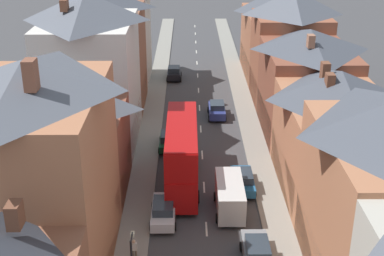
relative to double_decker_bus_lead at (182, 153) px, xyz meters
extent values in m
cube|color=gray|center=(-3.29, 13.34, -2.75)|extent=(2.20, 104.00, 0.14)
cube|color=gray|center=(6.91, 13.34, -2.75)|extent=(2.20, 104.00, 0.14)
cube|color=silver|center=(1.81, -6.66, -2.81)|extent=(0.14, 1.80, 0.01)
cube|color=silver|center=(1.81, -0.66, -2.81)|extent=(0.14, 1.80, 0.01)
cube|color=silver|center=(1.81, 5.34, -2.81)|extent=(0.14, 1.80, 0.01)
cube|color=silver|center=(1.81, 11.34, -2.81)|extent=(0.14, 1.80, 0.01)
cube|color=silver|center=(1.81, 17.34, -2.81)|extent=(0.14, 1.80, 0.01)
cube|color=silver|center=(1.81, 23.34, -2.81)|extent=(0.14, 1.80, 0.01)
cube|color=silver|center=(1.81, 29.34, -2.81)|extent=(0.14, 1.80, 0.01)
cube|color=silver|center=(1.81, 35.34, -2.81)|extent=(0.14, 1.80, 0.01)
cube|color=silver|center=(1.81, 41.34, -2.81)|extent=(0.14, 1.80, 0.01)
cube|color=silver|center=(1.81, 47.34, -2.81)|extent=(0.14, 1.80, 0.01)
cube|color=silver|center=(1.81, 53.34, -2.81)|extent=(0.14, 1.80, 0.01)
cube|color=silver|center=(1.81, 59.34, -2.81)|extent=(0.14, 1.80, 0.01)
cube|color=brown|center=(-6.96, -19.06, 6.31)|extent=(0.60, 0.90, 1.16)
cube|color=#B2704C|center=(-8.39, -10.98, 3.16)|extent=(8.00, 11.87, 11.95)
cube|color=maroon|center=(-4.45, -10.98, -1.22)|extent=(0.12, 10.92, 3.20)
pyramid|color=#565B66|center=(-8.39, -10.98, 10.02)|extent=(8.00, 11.87, 1.78)
cube|color=brown|center=(-7.26, -13.40, 10.81)|extent=(0.60, 0.90, 1.58)
cube|color=brown|center=(-8.39, -1.08, 0.69)|extent=(8.00, 7.92, 7.01)
cube|color=olive|center=(-4.45, -1.08, -1.22)|extent=(0.12, 7.28, 3.20)
pyramid|color=#565B66|center=(-8.39, -1.08, 5.32)|extent=(8.00, 7.92, 2.26)
cube|color=brown|center=(-7.15, -2.65, 6.06)|extent=(0.60, 0.90, 1.49)
cube|color=brown|center=(-8.06, -0.51, 5.80)|extent=(0.60, 0.90, 0.96)
cube|color=silver|center=(-8.39, 8.33, 3.09)|extent=(8.00, 10.92, 11.81)
cube|color=maroon|center=(-4.45, 8.33, -1.22)|extent=(0.12, 10.05, 3.20)
pyramid|color=#565B66|center=(-8.39, 8.33, 10.24)|extent=(8.00, 10.92, 2.49)
cube|color=brown|center=(-9.72, 5.98, 10.71)|extent=(0.60, 0.90, 0.94)
cube|color=brown|center=(-8.39, 18.20, 2.74)|extent=(8.00, 8.82, 11.10)
cube|color=#1E5133|center=(-4.45, 18.20, -1.22)|extent=(0.12, 8.11, 3.20)
cube|color=beige|center=(-8.39, 27.11, 2.90)|extent=(8.00, 9.00, 11.44)
cube|color=#1E5133|center=(-4.45, 27.11, -1.22)|extent=(0.12, 8.28, 3.20)
cube|color=#B2704C|center=(12.01, -0.76, 0.97)|extent=(8.00, 11.50, 7.57)
cube|color=olive|center=(8.07, -0.76, -1.22)|extent=(0.12, 10.58, 3.20)
pyramid|color=#474C56|center=(12.01, -0.76, 5.91)|extent=(8.00, 11.50, 2.31)
cube|color=brown|center=(10.92, 0.00, 6.71)|extent=(0.60, 0.90, 1.60)
cube|color=brown|center=(10.93, -1.54, 6.51)|extent=(0.60, 0.90, 1.20)
cube|color=brown|center=(12.01, 10.47, 1.48)|extent=(8.00, 10.96, 8.59)
cube|color=#1E5133|center=(8.07, 10.47, -1.22)|extent=(0.12, 10.08, 3.20)
pyramid|color=#474C56|center=(12.01, 10.47, 6.72)|extent=(8.00, 10.96, 1.90)
cube|color=#99664C|center=(11.39, 7.48, 7.28)|extent=(0.60, 0.90, 1.12)
cube|color=#935138|center=(12.01, 19.96, 2.14)|extent=(8.00, 8.02, 9.92)
cube|color=maroon|center=(8.07, 19.96, -1.22)|extent=(0.12, 7.38, 3.20)
pyramid|color=#565B66|center=(12.01, 19.96, 8.47)|extent=(8.00, 8.02, 2.74)
cube|color=#A36042|center=(12.01, 29.96, 1.39)|extent=(8.00, 11.97, 8.41)
cube|color=#1E5133|center=(8.07, 29.96, -1.22)|extent=(0.12, 11.02, 3.20)
cube|color=#B70F0F|center=(0.01, -0.02, -1.17)|extent=(2.44, 10.80, 2.50)
cube|color=#B70F0F|center=(0.01, -0.02, 1.23)|extent=(2.44, 10.58, 2.30)
cube|color=#B70F0F|center=(0.01, -0.02, 2.43)|extent=(2.39, 10.37, 0.10)
cube|color=#28333D|center=(0.01, 5.33, -0.97)|extent=(2.20, 0.10, 1.20)
cube|color=#28333D|center=(0.01, 5.33, 1.33)|extent=(2.20, 0.10, 1.10)
cube|color=#28333D|center=(-1.18, -0.02, -0.92)|extent=(0.06, 9.18, 0.90)
cube|color=#28333D|center=(-1.18, -0.02, 1.33)|extent=(0.06, 9.18, 0.90)
cube|color=yellow|center=(0.01, 5.33, 2.13)|extent=(1.34, 0.08, 0.32)
cylinder|color=black|center=(-1.21, 3.32, -2.32)|extent=(0.30, 1.00, 1.00)
cylinder|color=black|center=(1.23, 3.32, -2.32)|extent=(0.30, 1.00, 1.00)
cylinder|color=black|center=(-1.21, -2.99, -2.32)|extent=(0.30, 1.00, 1.00)
cylinder|color=black|center=(1.23, -2.99, -2.32)|extent=(0.30, 1.00, 1.00)
cube|color=#236093|center=(4.91, -0.86, -2.17)|extent=(1.70, 4.35, 0.67)
cube|color=#28333D|center=(4.91, -1.08, -1.54)|extent=(1.46, 2.18, 0.60)
cylinder|color=black|center=(4.06, 0.49, -2.51)|extent=(0.20, 0.62, 0.62)
cylinder|color=black|center=(5.76, 0.49, -2.51)|extent=(0.20, 0.62, 0.62)
cylinder|color=black|center=(4.06, -2.21, -2.51)|extent=(0.20, 0.62, 0.62)
cylinder|color=black|center=(5.76, -2.21, -2.51)|extent=(0.20, 0.62, 0.62)
cube|color=gray|center=(4.91, -10.55, -2.12)|extent=(1.70, 4.49, 0.77)
cube|color=#28333D|center=(4.91, -10.78, -1.44)|extent=(1.46, 2.24, 0.60)
cylinder|color=black|center=(4.06, -9.16, -2.51)|extent=(0.20, 0.62, 0.62)
cylinder|color=black|center=(5.76, -9.16, -2.51)|extent=(0.20, 0.62, 0.62)
cube|color=black|center=(-1.29, 27.87, -2.11)|extent=(1.70, 3.82, 0.79)
cube|color=#28333D|center=(-1.29, 27.68, -1.42)|extent=(1.46, 1.91, 0.60)
cylinder|color=black|center=(-2.14, 29.05, -2.51)|extent=(0.20, 0.62, 0.62)
cylinder|color=black|center=(-0.44, 29.05, -2.51)|extent=(0.20, 0.62, 0.62)
cylinder|color=black|center=(-2.14, 26.68, -2.51)|extent=(0.20, 0.62, 0.62)
cylinder|color=black|center=(-0.44, 26.68, -2.51)|extent=(0.20, 0.62, 0.62)
cube|color=#144728|center=(-1.29, 6.87, -2.17)|extent=(1.70, 4.01, 0.68)
cube|color=#28333D|center=(-1.29, 6.67, -1.53)|extent=(1.46, 2.00, 0.60)
cylinder|color=black|center=(-2.14, 8.11, -2.51)|extent=(0.20, 0.62, 0.62)
cylinder|color=black|center=(-0.44, 8.11, -2.51)|extent=(0.20, 0.62, 0.62)
cylinder|color=black|center=(-2.14, 5.63, -2.51)|extent=(0.20, 0.62, 0.62)
cylinder|color=black|center=(-0.44, 5.63, -2.51)|extent=(0.20, 0.62, 0.62)
cube|color=navy|center=(3.61, 14.69, -2.11)|extent=(1.70, 4.06, 0.79)
cube|color=#28333D|center=(3.61, 14.49, -1.42)|extent=(1.46, 2.03, 0.60)
cylinder|color=black|center=(2.76, 15.95, -2.51)|extent=(0.20, 0.62, 0.62)
cylinder|color=black|center=(4.46, 15.95, -2.51)|extent=(0.20, 0.62, 0.62)
cylinder|color=black|center=(2.76, 13.43, -2.51)|extent=(0.20, 0.62, 0.62)
cylinder|color=black|center=(4.46, 13.43, -2.51)|extent=(0.20, 0.62, 0.62)
cube|color=silver|center=(-1.29, -5.40, -2.16)|extent=(1.70, 4.48, 0.69)
cube|color=#28333D|center=(-1.29, -5.62, -1.51)|extent=(1.46, 2.24, 0.60)
cylinder|color=black|center=(-2.14, -4.01, -2.51)|extent=(0.20, 0.62, 0.62)
cylinder|color=black|center=(-0.44, -4.01, -2.51)|extent=(0.20, 0.62, 0.62)
cylinder|color=black|center=(-2.14, -6.79, -2.51)|extent=(0.20, 0.62, 0.62)
cylinder|color=black|center=(-0.44, -6.79, -2.51)|extent=(0.20, 0.62, 0.62)
cube|color=silver|center=(3.61, -4.28, -1.46)|extent=(1.96, 5.20, 2.10)
cube|color=#28333D|center=(3.61, -1.73, -1.16)|extent=(1.76, 0.10, 0.90)
cylinder|color=black|center=(2.63, -2.72, -2.46)|extent=(0.24, 0.72, 0.72)
cylinder|color=black|center=(4.59, -2.72, -2.46)|extent=(0.24, 0.72, 0.72)
cylinder|color=black|center=(2.63, -5.84, -2.46)|extent=(0.24, 0.72, 0.72)
cylinder|color=black|center=(4.59, -5.84, -2.46)|extent=(0.24, 0.72, 0.72)
cylinder|color=brown|center=(-3.04, -10.43, -2.26)|extent=(0.14, 0.14, 0.84)
cylinder|color=brown|center=(-2.86, -10.43, -2.26)|extent=(0.14, 0.14, 0.84)
cube|color=silver|center=(-2.95, -10.43, -1.57)|extent=(0.36, 0.22, 0.54)
sphere|color=beige|center=(-2.95, -10.43, -1.18)|extent=(0.22, 0.22, 0.22)
cylinder|color=black|center=(-2.44, -15.43, 2.58)|extent=(0.08, 0.90, 0.08)
cube|color=beige|center=(-2.44, -14.98, 2.50)|extent=(0.20, 0.32, 0.20)
camera|label=1|loc=(0.54, -38.77, 18.84)|focal=50.00mm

